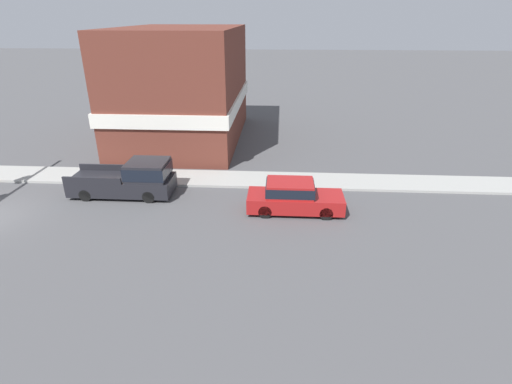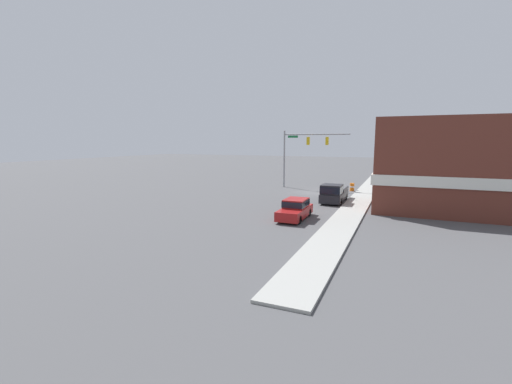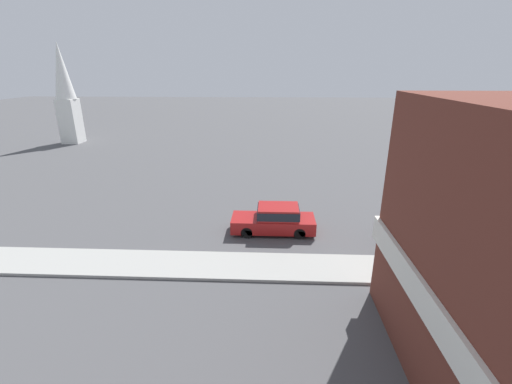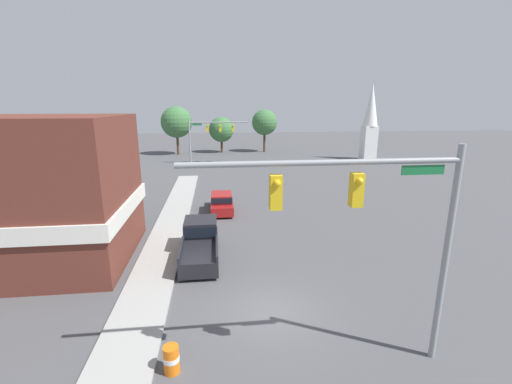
# 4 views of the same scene
# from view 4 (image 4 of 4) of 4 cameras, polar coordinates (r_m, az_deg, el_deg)

# --- Properties ---
(ground_plane) EXTENTS (200.00, 200.00, 0.00)m
(ground_plane) POSITION_cam_4_polar(r_m,az_deg,el_deg) (15.96, 2.47, -19.37)
(ground_plane) COLOR #4C4C4F
(sidewalk_curb) EXTENTS (2.40, 60.00, 0.14)m
(sidewalk_curb) POSITION_cam_4_polar(r_m,az_deg,el_deg) (16.15, -19.22, -19.51)
(sidewalk_curb) COLOR #9E9E99
(sidewalk_curb) RESTS_ON ground
(near_signal_assembly) EXTENTS (8.84, 0.49, 7.69)m
(near_signal_assembly) POSITION_cam_4_polar(r_m,az_deg,el_deg) (11.35, 19.04, -2.94)
(near_signal_assembly) COLOR gray
(near_signal_assembly) RESTS_ON ground
(far_signal_assembly) EXTENTS (9.03, 0.49, 6.78)m
(far_signal_assembly) POSITION_cam_4_polar(r_m,az_deg,el_deg) (53.13, -7.65, 10.10)
(far_signal_assembly) COLOR gray
(far_signal_assembly) RESTS_ON ground
(car_lead) EXTENTS (1.83, 4.78, 1.62)m
(car_lead) POSITION_cam_4_polar(r_m,az_deg,el_deg) (29.24, -5.74, -1.65)
(car_lead) COLOR black
(car_lead) RESTS_ON ground
(pickup_truck_parked) EXTENTS (2.07, 5.54, 1.97)m
(pickup_truck_parked) POSITION_cam_4_polar(r_m,az_deg,el_deg) (20.98, -9.25, -7.96)
(pickup_truck_parked) COLOR black
(pickup_truck_parked) RESTS_ON ground
(construction_barrel) EXTENTS (0.55, 0.55, 0.99)m
(construction_barrel) POSITION_cam_4_polar(r_m,az_deg,el_deg) (13.18, -13.92, -25.44)
(construction_barrel) COLOR orange
(construction_barrel) RESTS_ON ground
(church_steeple) EXTENTS (2.38, 2.38, 12.17)m
(church_steeple) POSITION_cam_4_polar(r_m,az_deg,el_deg) (59.55, 18.51, 11.22)
(church_steeple) COLOR white
(church_steeple) RESTS_ON ground
(backdrop_tree_left_far) EXTENTS (5.60, 5.60, 8.64)m
(backdrop_tree_left_far) POSITION_cam_4_polar(r_m,az_deg,el_deg) (64.29, -13.11, 11.27)
(backdrop_tree_left_far) COLOR #4C3823
(backdrop_tree_left_far) RESTS_ON ground
(backdrop_tree_left_mid) EXTENTS (4.67, 4.67, 6.66)m
(backdrop_tree_left_mid) POSITION_cam_4_polar(r_m,az_deg,el_deg) (65.83, -5.80, 10.31)
(backdrop_tree_left_mid) COLOR #4C3823
(backdrop_tree_left_mid) RESTS_ON ground
(backdrop_tree_center) EXTENTS (4.81, 4.81, 8.02)m
(backdrop_tree_center) POSITION_cam_4_polar(r_m,az_deg,el_deg) (66.40, 1.43, 11.52)
(backdrop_tree_center) COLOR #4C3823
(backdrop_tree_center) RESTS_ON ground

